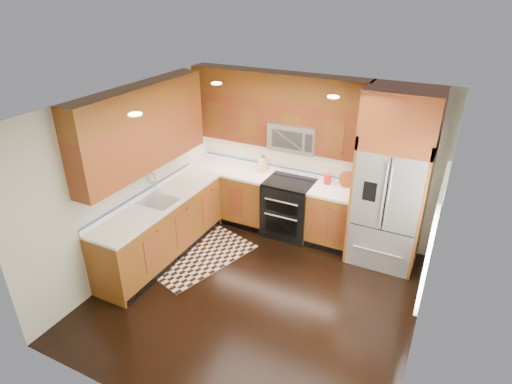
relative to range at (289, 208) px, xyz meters
The scene contains 16 objects.
ground 1.75m from the range, 81.47° to the right, with size 4.00×4.00×0.00m, color black.
wall_back 0.93m from the range, 53.04° to the left, with size 4.00×0.02×2.60m, color #BABCA9.
wall_left 2.56m from the range, 136.38° to the right, with size 0.02×4.00×2.60m, color #BABCA9.
wall_right 2.92m from the range, 36.55° to the right, with size 0.02×4.00×2.60m, color #BABCA9.
window 2.83m from the range, 33.39° to the right, with size 0.04×1.10×1.30m.
base_cabinets 1.25m from the range, 141.90° to the right, with size 2.85×3.00×0.90m.
countertop 1.16m from the range, 142.09° to the right, with size 2.86×3.01×0.04m.
upper_cabinets 1.89m from the range, 147.22° to the right, with size 2.85×3.00×1.15m.
range is the anchor object (origin of this frame).
microwave 1.20m from the range, 90.19° to the left, with size 0.76×0.40×0.42m.
refrigerator 1.76m from the range, ahead, with size 0.98×0.75×2.60m.
sink_faucet 2.13m from the range, 135.87° to the right, with size 0.54×0.44×0.37m.
rug 1.63m from the range, 127.37° to the right, with size 0.97×1.61×0.01m, color black.
knife_block 0.85m from the range, 160.29° to the left, with size 0.13×0.16×0.29m.
utensil_crock 0.82m from the range, 19.76° to the left, with size 0.12×0.12×0.31m.
cutting_board 1.01m from the range, 14.58° to the left, with size 0.26×0.26×0.02m, color brown.
Camera 1 is at (2.02, -4.06, 3.84)m, focal length 30.00 mm.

